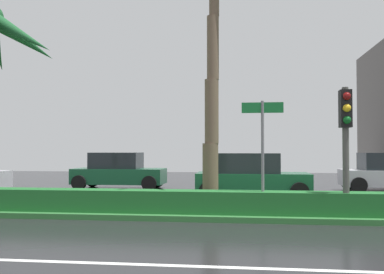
{
  "coord_description": "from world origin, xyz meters",
  "views": [
    {
      "loc": [
        0.68,
        -4.67,
        1.85
      ],
      "look_at": [
        -1.22,
        11.12,
        2.34
      ],
      "focal_mm": 39.32,
      "sensor_mm": 36.0,
      "label": 1
    }
  ],
  "objects": [
    {
      "name": "ground_plane",
      "position": [
        0.0,
        9.0,
        -0.05
      ],
      "size": [
        90.0,
        42.0,
        0.1
      ],
      "primitive_type": "cube",
      "color": "black"
    },
    {
      "name": "near_lane_divider_stripe",
      "position": [
        0.0,
        2.0,
        0.0
      ],
      "size": [
        81.0,
        0.14,
        0.01
      ],
      "primitive_type": "cube",
      "color": "white",
      "rests_on": "ground_plane"
    },
    {
      "name": "median_strip",
      "position": [
        0.0,
        8.0,
        0.07
      ],
      "size": [
        85.5,
        4.0,
        0.15
      ],
      "primitive_type": "cube",
      "color": "#2D6B33",
      "rests_on": "ground_plane"
    },
    {
      "name": "median_hedge",
      "position": [
        0.0,
        6.6,
        0.45
      ],
      "size": [
        76.5,
        0.7,
        0.6
      ],
      "color": "#1E6028",
      "rests_on": "median_strip"
    },
    {
      "name": "traffic_signal_median_right",
      "position": [
        3.29,
        6.39,
        2.42
      ],
      "size": [
        0.28,
        0.43,
        3.3
      ],
      "color": "#4C4C47",
      "rests_on": "median_strip"
    },
    {
      "name": "street_name_sign",
      "position": [
        1.21,
        6.6,
        2.08
      ],
      "size": [
        1.1,
        0.08,
        3.0
      ],
      "color": "slate",
      "rests_on": "median_strip"
    },
    {
      "name": "car_in_traffic_second",
      "position": [
        -5.21,
        14.84,
        0.83
      ],
      "size": [
        4.3,
        2.02,
        1.72
      ],
      "color": "#195133",
      "rests_on": "ground_plane"
    },
    {
      "name": "car_in_traffic_third",
      "position": [
        1.02,
        11.75,
        0.83
      ],
      "size": [
        4.3,
        2.02,
        1.72
      ],
      "color": "#195133",
      "rests_on": "ground_plane"
    }
  ]
}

